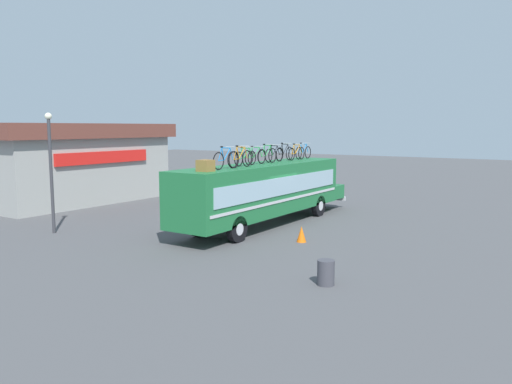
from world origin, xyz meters
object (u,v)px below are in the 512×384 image
rooftop_bicycle_1 (226,160)px  rooftop_bicycle_3 (245,158)px  luggage_bag_1 (206,166)px  rooftop_bicycle_5 (267,155)px  rooftop_bicycle_8 (297,153)px  bus (265,189)px  luggage_bag_2 (205,165)px  street_lamp (51,164)px  rooftop_bicycle_9 (303,152)px  rooftop_bicycle_2 (241,158)px  rooftop_bicycle_7 (285,153)px  rooftop_bicycle_6 (274,154)px  trash_bin (326,273)px  rooftop_bicycle_4 (255,157)px  traffic_cone (301,234)px

rooftop_bicycle_1 → rooftop_bicycle_3: size_ratio=1.00×
luggage_bag_1 → rooftop_bicycle_5: rooftop_bicycle_5 is taller
rooftop_bicycle_8 → bus: bearing=-178.1°
luggage_bag_2 → street_lamp: 7.02m
rooftop_bicycle_9 → rooftop_bicycle_2: bearing=-175.1°
bus → street_lamp: bearing=134.6°
luggage_bag_2 → rooftop_bicycle_9: size_ratio=0.34×
rooftop_bicycle_5 → rooftop_bicycle_7: (1.99, 0.19, -0.00)m
rooftop_bicycle_2 → rooftop_bicycle_5: (2.83, 0.44, -0.01)m
luggage_bag_1 → luggage_bag_2: (0.73, 0.61, -0.05)m
bus → rooftop_bicycle_6: (1.28, 0.31, 1.59)m
luggage_bag_2 → rooftop_bicycle_5: size_ratio=0.35×
rooftop_bicycle_2 → rooftop_bicycle_3: bearing=23.3°
rooftop_bicycle_9 → trash_bin: bearing=-148.8°
rooftop_bicycle_9 → street_lamp: size_ratio=0.33×
luggage_bag_1 → rooftop_bicycle_8: (8.11, 0.44, 0.14)m
rooftop_bicycle_4 → rooftop_bicycle_7: (2.95, 0.16, 0.02)m
rooftop_bicycle_1 → bus: bearing=5.3°
luggage_bag_2 → rooftop_bicycle_5: 4.44m
rooftop_bicycle_2 → rooftop_bicycle_7: size_ratio=1.00×
rooftop_bicycle_5 → rooftop_bicycle_6: rooftop_bicycle_5 is taller
rooftop_bicycle_6 → rooftop_bicycle_7: bearing=-1.7°
rooftop_bicycle_4 → luggage_bag_2: bearing=177.3°
rooftop_bicycle_7 → street_lamp: size_ratio=0.32×
luggage_bag_1 → rooftop_bicycle_8: rooftop_bicycle_8 is taller
rooftop_bicycle_1 → trash_bin: rooftop_bicycle_1 is taller
bus → luggage_bag_1: luggage_bag_1 is taller
rooftop_bicycle_4 → rooftop_bicycle_5: 0.96m
luggage_bag_1 → rooftop_bicycle_7: (7.16, 0.61, 0.16)m
rooftop_bicycle_2 → rooftop_bicycle_4: size_ratio=0.99×
luggage_bag_1 → rooftop_bicycle_3: bearing=6.7°
traffic_cone → luggage_bag_2: bearing=118.6°
luggage_bag_1 → rooftop_bicycle_9: rooftop_bicycle_9 is taller
luggage_bag_2 → rooftop_bicycle_3: bearing=-5.0°
rooftop_bicycle_4 → traffic_cone: rooftop_bicycle_4 is taller
rooftop_bicycle_7 → traffic_cone: bearing=-142.7°
rooftop_bicycle_6 → rooftop_bicycle_9: rooftop_bicycle_9 is taller
traffic_cone → street_lamp: size_ratio=0.12×
rooftop_bicycle_6 → rooftop_bicycle_5: bearing=-167.7°
rooftop_bicycle_5 → rooftop_bicycle_7: 2.00m
rooftop_bicycle_2 → rooftop_bicycle_7: (4.82, 0.63, -0.01)m
traffic_cone → street_lamp: street_lamp is taller
bus → rooftop_bicycle_7: rooftop_bicycle_7 is taller
rooftop_bicycle_3 → rooftop_bicycle_7: 3.87m
luggage_bag_1 → rooftop_bicycle_9: 9.10m
rooftop_bicycle_3 → rooftop_bicycle_8: (4.82, 0.05, 0.00)m
rooftop_bicycle_6 → traffic_cone: rooftop_bicycle_6 is taller
bus → luggage_bag_1: size_ratio=23.48×
rooftop_bicycle_2 → street_lamp: bearing=120.1°
rooftop_bicycle_2 → street_lamp: size_ratio=0.32×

